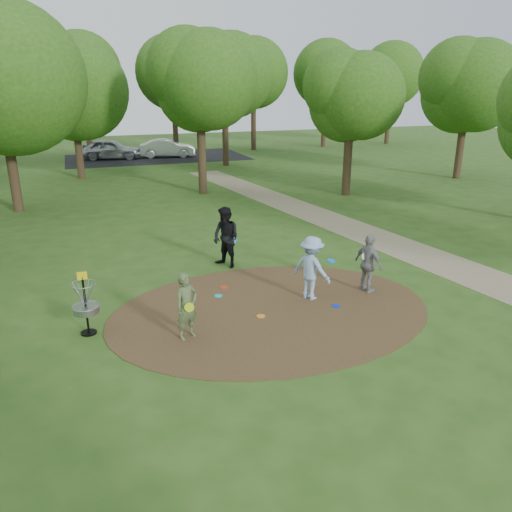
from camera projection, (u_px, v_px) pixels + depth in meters
name	position (u px, v px, depth m)	size (l,w,h in m)	color
ground	(272.00, 310.00, 12.88)	(100.00, 100.00, 0.00)	#2D5119
dirt_clearing	(272.00, 310.00, 12.87)	(8.40, 8.40, 0.02)	#47301C
footpath	(429.00, 258.00, 16.76)	(2.00, 40.00, 0.01)	#8C7A5B
parking_lot	(157.00, 157.00, 40.18)	(14.00, 8.00, 0.01)	black
player_observer_with_disc	(187.00, 306.00, 11.23)	(0.69, 0.60, 1.59)	#51653A
player_throwing_with_disc	(312.00, 268.00, 13.33)	(1.26, 1.31, 1.75)	#94B4DC
player_walking_with_disc	(226.00, 238.00, 15.69)	(1.09, 1.18, 1.94)	black
player_waiting_with_disc	(369.00, 264.00, 13.78)	(0.62, 1.04, 1.67)	gray
disc_ground_cyan	(218.00, 296.00, 13.69)	(0.22, 0.22, 0.02)	#19C4C8
disc_ground_blue	(336.00, 306.00, 13.07)	(0.22, 0.22, 0.02)	#0D28EB
disc_ground_red	(224.00, 287.00, 14.28)	(0.22, 0.22, 0.02)	red
car_left	(110.00, 149.00, 38.83)	(1.85, 4.60, 1.57)	#A6A6AE
car_right	(167.00, 148.00, 39.92)	(1.52, 4.36, 1.44)	#B6BCBF
disc_ground_orange	(261.00, 316.00, 12.49)	(0.22, 0.22, 0.02)	orange
disc_golf_basket	(85.00, 299.00, 11.40)	(0.63, 0.63, 1.54)	black
tree_ring	(202.00, 94.00, 20.12)	(37.29, 45.11, 8.81)	#332316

